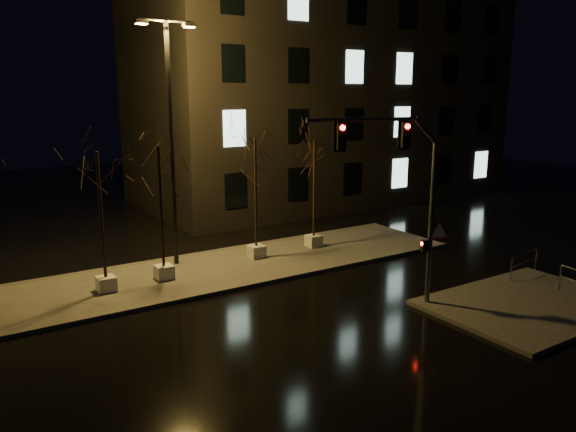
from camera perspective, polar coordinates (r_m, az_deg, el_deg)
ground at (r=18.99m, az=0.92°, el=-10.39°), size 90.00×90.00×0.00m
median at (r=23.88m, az=-7.11°, el=-5.42°), size 22.00×5.00×0.15m
sidewalk_corner at (r=21.72m, az=23.30°, el=-8.23°), size 7.00×5.00×0.15m
building at (r=40.27m, az=3.42°, el=12.67°), size 25.00×12.00×15.00m
tree_1 at (r=21.12m, az=-18.67°, el=3.16°), size 1.80×1.80×5.33m
tree_2 at (r=21.92m, az=-12.94°, el=3.97°), size 1.80×1.80×5.41m
tree_3 at (r=24.31m, az=-3.34°, el=5.17°), size 1.80×1.80×5.45m
tree_4 at (r=26.12m, az=2.70°, el=5.34°), size 1.80×1.80×5.24m
traffic_signal_mast at (r=19.01m, az=11.84°, el=3.15°), size 5.07×1.63×6.45m
streetlight_main at (r=23.72m, az=-11.85°, el=8.74°), size 2.50×0.36×10.02m
guard_rail_a at (r=24.55m, az=22.89°, el=-4.18°), size 2.11×0.36×0.92m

